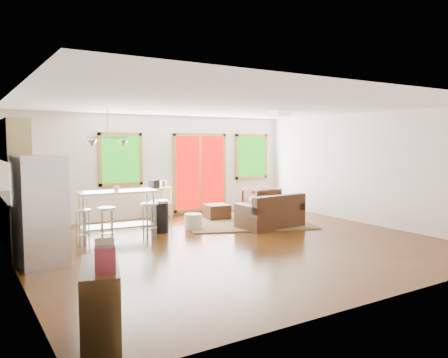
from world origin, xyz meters
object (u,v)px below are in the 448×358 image
loveseat (271,214)px  refrigerator (41,211)px  kitchen_cart (158,192)px  ottoman (217,212)px  island (117,206)px  rug (247,222)px  coffee_table (262,205)px  armchair (261,200)px

loveseat → refrigerator: (-4.88, -0.50, 0.56)m
loveseat → kitchen_cart: size_ratio=1.49×
ottoman → refrigerator: size_ratio=0.32×
refrigerator → island: size_ratio=1.11×
rug → loveseat: loveseat is taller
coffee_table → island: island is taller
armchair → ottoman: bearing=-0.0°
kitchen_cart → island: bearing=-133.7°
loveseat → kitchen_cart: (-1.68, 2.43, 0.37)m
ottoman → island: 2.95m
rug → coffee_table: size_ratio=2.59×
armchair → kitchen_cart: size_ratio=0.81×
coffee_table → armchair: armchair is taller
ottoman → island: bearing=-163.8°
armchair → kitchen_cart: bearing=-17.9°
island → ottoman: bearing=16.2°
refrigerator → island: refrigerator is taller
rug → armchair: size_ratio=3.54×
rug → coffee_table: (0.54, 0.14, 0.35)m
refrigerator → ottoman: bearing=18.0°
armchair → refrigerator: refrigerator is taller
rug → armchair: 1.27m
coffee_table → refrigerator: 5.52m
ottoman → kitchen_cart: kitchen_cart is taller
coffee_table → island: size_ratio=0.71×
coffee_table → island: 3.72m
ottoman → refrigerator: 4.91m
rug → island: (-3.17, -0.02, 0.64)m
island → refrigerator: bearing=-141.9°
loveseat → island: island is taller
rug → ottoman: ottoman is taller
armchair → island: island is taller
rug → refrigerator: 5.01m
coffee_table → kitchen_cart: bearing=144.2°
rug → coffee_table: bearing=14.4°
rug → coffee_table: 0.66m
refrigerator → island: 2.05m
coffee_table → refrigerator: (-5.31, -1.41, 0.49)m
armchair → island: 4.20m
armchair → island: size_ratio=0.52×
loveseat → ottoman: bearing=103.5°
coffee_table → rug: bearing=-165.6°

